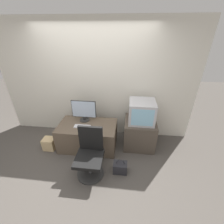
# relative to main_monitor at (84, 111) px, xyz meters

# --- Properties ---
(ground_plane) EXTENTS (12.00, 12.00, 0.00)m
(ground_plane) POSITION_rel_main_monitor_xyz_m (0.20, -0.91, -0.80)
(ground_plane) COLOR #4C4742
(wall_back) EXTENTS (4.40, 0.05, 2.60)m
(wall_back) POSITION_rel_main_monitor_xyz_m (0.20, 0.41, 0.50)
(wall_back) COLOR silver
(wall_back) RESTS_ON ground_plane
(desk) EXTENTS (1.24, 0.70, 0.57)m
(desk) POSITION_rel_main_monitor_xyz_m (0.10, -0.19, -0.52)
(desk) COLOR brown
(desk) RESTS_ON ground_plane
(side_stand) EXTENTS (0.66, 0.64, 0.64)m
(side_stand) POSITION_rel_main_monitor_xyz_m (1.23, -0.02, -0.48)
(side_stand) COLOR #4C4238
(side_stand) RESTS_ON ground_plane
(main_monitor) EXTENTS (0.54, 0.22, 0.47)m
(main_monitor) POSITION_rel_main_monitor_xyz_m (0.00, 0.00, 0.00)
(main_monitor) COLOR #2D2D2D
(main_monitor) RESTS_ON desk
(keyboard) EXTENTS (0.34, 0.12, 0.01)m
(keyboard) POSITION_rel_main_monitor_xyz_m (0.02, -0.26, -0.23)
(keyboard) COLOR silver
(keyboard) RESTS_ON desk
(mouse) EXTENTS (0.05, 0.04, 0.03)m
(mouse) POSITION_rel_main_monitor_xyz_m (0.25, -0.28, -0.22)
(mouse) COLOR silver
(mouse) RESTS_ON desk
(crt_tv) EXTENTS (0.52, 0.50, 0.46)m
(crt_tv) POSITION_rel_main_monitor_xyz_m (1.23, -0.03, 0.07)
(crt_tv) COLOR #B7B7BC
(crt_tv) RESTS_ON side_stand
(office_chair) EXTENTS (0.49, 0.49, 0.92)m
(office_chair) POSITION_rel_main_monitor_xyz_m (0.32, -0.88, -0.41)
(office_chair) COLOR #333333
(office_chair) RESTS_ON ground_plane
(cardboard_box_lower) EXTENTS (0.25, 0.22, 0.27)m
(cardboard_box_lower) POSITION_rel_main_monitor_xyz_m (-0.74, -0.39, -0.67)
(cardboard_box_lower) COLOR #D1B27F
(cardboard_box_lower) RESTS_ON ground_plane
(handbag) EXTENTS (0.26, 0.18, 0.30)m
(handbag) POSITION_rel_main_monitor_xyz_m (0.86, -0.84, -0.70)
(handbag) COLOR #232328
(handbag) RESTS_ON ground_plane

